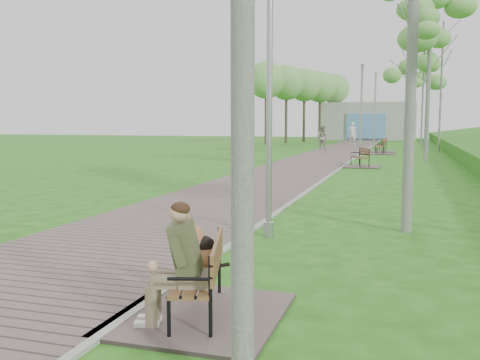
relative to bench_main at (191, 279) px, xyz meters
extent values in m
plane|color=#215B12|center=(-0.58, 3.91, -0.39)|extent=(120.00, 120.00, 0.00)
cube|color=#62524F|center=(-2.33, 25.41, -0.37)|extent=(3.50, 67.00, 0.04)
cube|color=#999993|center=(-0.58, 25.41, -0.36)|extent=(0.10, 67.00, 0.05)
cube|color=#9E9E99|center=(-2.08, 54.91, 1.61)|extent=(10.00, 5.00, 4.00)
cube|color=#558ABF|center=(-2.08, 52.31, 1.11)|extent=(4.00, 0.20, 2.60)
cube|color=#62524F|center=(0.09, 0.04, -0.37)|extent=(1.61, 1.79, 0.04)
cube|color=brown|center=(0.04, 0.04, 0.01)|extent=(0.76, 1.40, 0.04)
cube|color=brown|center=(0.24, 0.10, 0.26)|extent=(0.40, 1.30, 0.30)
cube|color=#62524F|center=(0.15, 18.87, -0.37)|extent=(1.67, 1.85, 0.04)
cube|color=brown|center=(0.10, 18.87, 0.03)|extent=(0.92, 1.44, 0.04)
cube|color=brown|center=(0.31, 18.96, 0.28)|extent=(0.57, 1.30, 0.31)
cube|color=#62524F|center=(0.56, 28.65, -0.37)|extent=(1.75, 1.94, 0.04)
cube|color=brown|center=(0.51, 28.65, 0.05)|extent=(0.44, 1.46, 0.04)
cube|color=brown|center=(0.75, 28.65, 0.31)|extent=(0.04, 1.46, 0.32)
cube|color=#62524F|center=(0.48, 31.11, -0.37)|extent=(1.84, 2.04, 0.04)
cube|color=brown|center=(0.43, 31.11, 0.07)|extent=(0.67, 1.58, 0.04)
cube|color=brown|center=(0.67, 31.08, 0.35)|extent=(0.25, 1.52, 0.34)
cylinder|color=#96999E|center=(-0.18, 3.90, -0.26)|extent=(0.17, 0.17, 0.26)
cylinder|color=#96999E|center=(-0.18, 3.90, 1.78)|extent=(0.10, 0.10, 4.34)
cylinder|color=#96999E|center=(-0.33, 24.41, -0.25)|extent=(0.19, 0.19, 0.29)
cylinder|color=#96999E|center=(-0.33, 24.41, 2.03)|extent=(0.12, 0.12, 4.83)
cylinder|color=#96999E|center=(-0.33, 24.41, 4.49)|extent=(0.17, 0.17, 0.24)
cylinder|color=#96999E|center=(-0.32, 36.94, -0.23)|extent=(0.22, 0.22, 0.33)
cylinder|color=#96999E|center=(-0.32, 36.94, 2.34)|extent=(0.13, 0.13, 5.45)
cylinder|color=#96999E|center=(-0.32, 36.94, 5.12)|extent=(0.20, 0.20, 0.27)
imported|color=silver|center=(-2.33, 40.86, 0.58)|extent=(0.73, 0.50, 1.94)
imported|color=#A0998C|center=(-3.62, 32.65, 0.46)|extent=(0.97, 0.85, 1.69)
cylinder|color=silver|center=(2.07, 5.02, 3.27)|extent=(0.17, 0.17, 7.33)
cylinder|color=silver|center=(2.14, 18.12, 3.64)|extent=(0.16, 0.16, 8.06)
ellipsoid|color=#74B356|center=(2.14, 18.12, 6.22)|extent=(2.32, 2.32, 3.55)
cylinder|color=silver|center=(2.97, 23.31, 3.94)|extent=(0.19, 0.19, 8.66)
ellipsoid|color=#74B356|center=(2.97, 23.31, 6.71)|extent=(2.79, 2.79, 3.81)
cylinder|color=silver|center=(4.07, 32.60, 3.81)|extent=(0.17, 0.17, 8.41)
ellipsoid|color=#74B356|center=(4.07, 32.60, 6.50)|extent=(2.40, 2.40, 3.70)
cylinder|color=silver|center=(3.09, 27.50, 4.48)|extent=(0.20, 0.20, 9.74)
ellipsoid|color=#74B356|center=(3.09, 27.50, 7.60)|extent=(2.85, 2.85, 4.29)
cylinder|color=silver|center=(3.13, 39.76, 3.37)|extent=(0.17, 0.17, 7.51)
ellipsoid|color=#74B356|center=(3.13, 39.76, 5.77)|extent=(2.42, 2.42, 3.31)
cylinder|color=silver|center=(1.90, 39.40, 3.63)|extent=(0.18, 0.18, 8.03)
ellipsoid|color=#74B356|center=(1.90, 39.40, 6.20)|extent=(2.60, 2.60, 3.53)
cylinder|color=silver|center=(3.80, 52.83, 4.37)|extent=(0.17, 0.17, 9.51)
ellipsoid|color=#74B356|center=(3.80, 52.83, 7.41)|extent=(2.39, 2.39, 4.19)
camera|label=1|loc=(2.03, -4.85, 1.58)|focal=40.00mm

